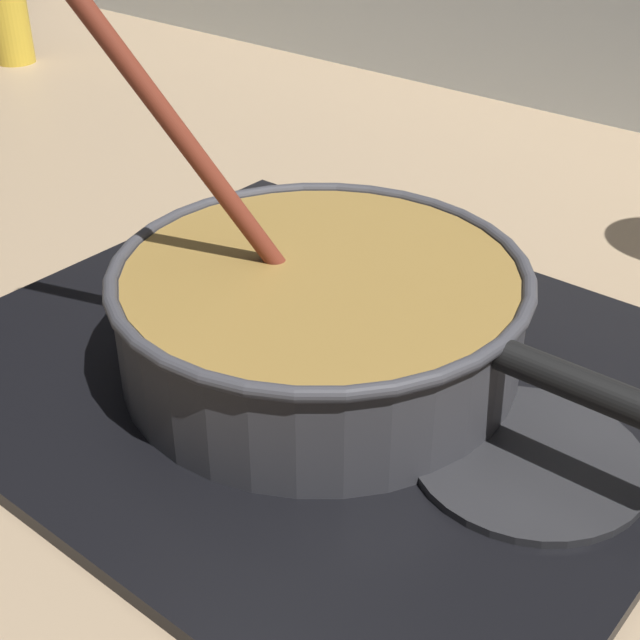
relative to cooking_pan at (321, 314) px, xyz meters
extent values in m
cube|color=#9E8466|center=(-0.13, -0.10, -0.08)|extent=(2.40, 1.60, 0.04)
cube|color=black|center=(0.00, 0.00, -0.05)|extent=(0.56, 0.48, 0.01)
torus|color=#592D0C|center=(0.00, 0.00, -0.04)|extent=(0.20, 0.20, 0.01)
cylinder|color=#262628|center=(0.18, 0.00, -0.04)|extent=(0.16, 0.16, 0.01)
cylinder|color=#38383D|center=(0.00, 0.00, -0.01)|extent=(0.30, 0.30, 0.08)
cylinder|color=olive|center=(0.00, 0.00, 0.00)|extent=(0.29, 0.29, 0.08)
torus|color=#38383D|center=(0.00, 0.00, 0.04)|extent=(0.31, 0.31, 0.01)
cylinder|color=black|center=(0.22, 0.00, 0.03)|extent=(0.14, 0.02, 0.02)
cylinder|color=beige|center=(0.04, 0.02, 0.03)|extent=(0.03, 0.03, 0.01)
cylinder|color=#E5CC7A|center=(0.00, 0.00, 0.03)|extent=(0.03, 0.03, 0.01)
cylinder|color=beige|center=(0.12, -0.02, 0.03)|extent=(0.03, 0.03, 0.01)
cylinder|color=beige|center=(-0.09, 0.08, 0.03)|extent=(0.03, 0.03, 0.01)
cylinder|color=beige|center=(0.00, -0.04, 0.03)|extent=(0.03, 0.03, 0.01)
cylinder|color=maroon|center=(-0.08, -0.05, 0.13)|extent=(0.12, 0.11, 0.22)
cube|color=brown|center=(-0.03, 0.00, 0.02)|extent=(0.05, 0.05, 0.01)
camera|label=1|loc=(0.36, -0.44, 0.35)|focal=50.90mm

